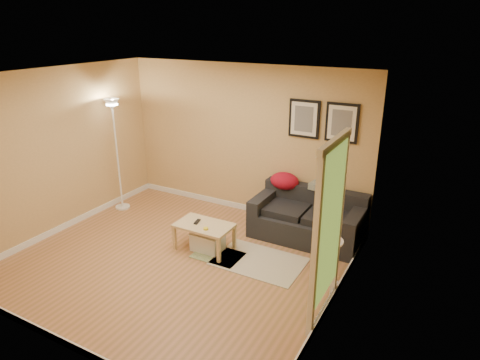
{
  "coord_description": "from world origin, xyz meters",
  "views": [
    {
      "loc": [
        3.35,
        -4.25,
        3.22
      ],
      "look_at": [
        0.55,
        0.85,
        1.05
      ],
      "focal_mm": 31.76,
      "sensor_mm": 36.0,
      "label": 1
    }
  ],
  "objects_px": {
    "coffee_table": "(204,237)",
    "floor_lamp": "(118,158)",
    "side_table": "(326,260)",
    "storage_bin": "(208,241)",
    "sofa": "(307,216)",
    "book_stack": "(328,238)"
  },
  "relations": [
    {
      "from": "storage_bin",
      "to": "side_table",
      "type": "height_order",
      "value": "side_table"
    },
    {
      "from": "sofa",
      "to": "storage_bin",
      "type": "height_order",
      "value": "sofa"
    },
    {
      "from": "storage_bin",
      "to": "floor_lamp",
      "type": "xyz_separation_m",
      "value": [
        -2.22,
        0.54,
        0.81
      ]
    },
    {
      "from": "floor_lamp",
      "to": "storage_bin",
      "type": "bearing_deg",
      "value": -13.74
    },
    {
      "from": "coffee_table",
      "to": "side_table",
      "type": "bearing_deg",
      "value": 6.84
    },
    {
      "from": "book_stack",
      "to": "side_table",
      "type": "bearing_deg",
      "value": 90.64
    },
    {
      "from": "side_table",
      "to": "book_stack",
      "type": "distance_m",
      "value": 0.34
    },
    {
      "from": "side_table",
      "to": "coffee_table",
      "type": "bearing_deg",
      "value": -177.33
    },
    {
      "from": "sofa",
      "to": "coffee_table",
      "type": "xyz_separation_m",
      "value": [
        -1.21,
        -1.1,
        -0.17
      ]
    },
    {
      "from": "sofa",
      "to": "storage_bin",
      "type": "xyz_separation_m",
      "value": [
        -1.16,
        -1.08,
        -0.23
      ]
    },
    {
      "from": "coffee_table",
      "to": "storage_bin",
      "type": "height_order",
      "value": "coffee_table"
    },
    {
      "from": "book_stack",
      "to": "sofa",
      "type": "bearing_deg",
      "value": 118.33
    },
    {
      "from": "book_stack",
      "to": "floor_lamp",
      "type": "height_order",
      "value": "floor_lamp"
    },
    {
      "from": "side_table",
      "to": "storage_bin",
      "type": "bearing_deg",
      "value": -177.71
    },
    {
      "from": "sofa",
      "to": "side_table",
      "type": "relative_size",
      "value": 2.82
    },
    {
      "from": "storage_bin",
      "to": "book_stack",
      "type": "distance_m",
      "value": 1.87
    },
    {
      "from": "sofa",
      "to": "book_stack",
      "type": "relative_size",
      "value": 6.89
    },
    {
      "from": "side_table",
      "to": "book_stack",
      "type": "xyz_separation_m",
      "value": [
        0.0,
        -0.02,
        0.34
      ]
    },
    {
      "from": "coffee_table",
      "to": "sofa",
      "type": "bearing_deg",
      "value": 46.43
    },
    {
      "from": "sofa",
      "to": "coffee_table",
      "type": "height_order",
      "value": "sofa"
    },
    {
      "from": "storage_bin",
      "to": "floor_lamp",
      "type": "height_order",
      "value": "floor_lamp"
    },
    {
      "from": "coffee_table",
      "to": "floor_lamp",
      "type": "distance_m",
      "value": 2.36
    }
  ]
}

